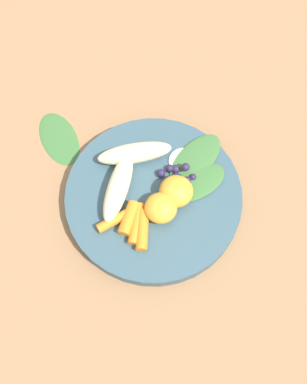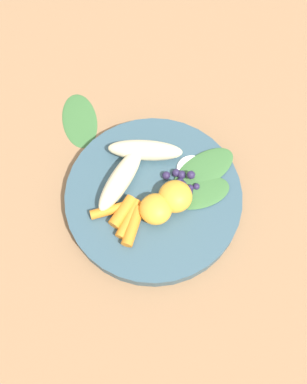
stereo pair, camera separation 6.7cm
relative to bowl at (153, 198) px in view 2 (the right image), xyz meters
The scene contains 15 objects.
ground_plane 0.01m from the bowl, ahead, with size 2.40×2.40×0.00m, color #99704C.
bowl is the anchor object (origin of this frame).
banana_peeled_left 0.06m from the bowl, 145.53° to the right, with size 0.11×0.03×0.03m, color beige.
banana_peeled_right 0.07m from the bowl, 155.84° to the left, with size 0.11×0.03×0.03m, color beige.
orange_segment_near 0.05m from the bowl, 36.59° to the left, with size 0.05×0.05×0.04m, color #F4A833.
orange_segment_far 0.04m from the bowl, 28.77° to the right, with size 0.05×0.05×0.04m, color #F4A833.
carrot_front 0.07m from the bowl, 101.51° to the right, with size 0.01×0.01×0.06m, color orange.
carrot_mid_left 0.06m from the bowl, 94.81° to the right, with size 0.02×0.02×0.05m, color orange.
carrot_mid_right 0.06m from the bowl, 75.89° to the right, with size 0.02×0.02×0.06m, color orange.
carrot_rear 0.06m from the bowl, 64.37° to the right, with size 0.02×0.02×0.06m, color orange.
blueberry_pile 0.05m from the bowl, 74.78° to the left, with size 0.05×0.04×0.02m.
coconut_shred_patch 0.07m from the bowl, 92.33° to the left, with size 0.05×0.05×0.00m, color white.
kale_leaf_left 0.07m from the bowl, 56.85° to the left, with size 0.09×0.05×0.01m, color #3D7038.
kale_leaf_right 0.09m from the bowl, 83.16° to the left, with size 0.11×0.05×0.01m, color #3D7038.
kale_leaf_stray 0.19m from the bowl, behind, with size 0.11×0.06×0.01m, color #3D7038.
Camera 2 is at (0.22, -0.16, 0.68)m, focal length 44.17 mm.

